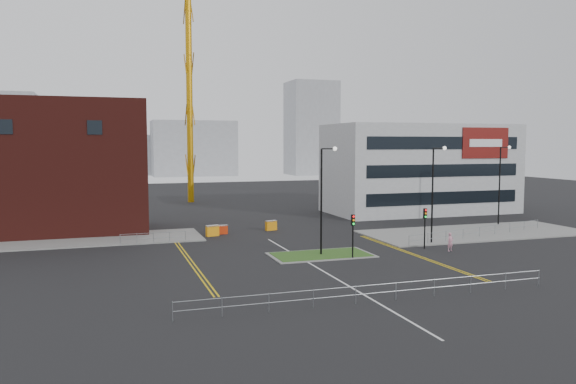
% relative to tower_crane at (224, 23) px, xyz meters
% --- Properties ---
extents(ground, '(200.00, 200.00, 0.00)m').
position_rel_tower_crane_xyz_m(ground, '(-3.27, -53.25, -28.37)').
color(ground, black).
rests_on(ground, ground).
extents(pavement_left, '(28.00, 8.00, 0.12)m').
position_rel_tower_crane_xyz_m(pavement_left, '(-23.27, -31.25, -28.31)').
color(pavement_left, slate).
rests_on(pavement_left, ground).
extents(pavement_right, '(24.00, 10.00, 0.12)m').
position_rel_tower_crane_xyz_m(pavement_right, '(18.73, -39.25, -28.31)').
color(pavement_right, slate).
rests_on(pavement_right, ground).
extents(island_kerb, '(8.60, 4.60, 0.08)m').
position_rel_tower_crane_xyz_m(island_kerb, '(-1.27, -45.25, -28.33)').
color(island_kerb, slate).
rests_on(island_kerb, ground).
extents(grass_island, '(8.00, 4.00, 0.12)m').
position_rel_tower_crane_xyz_m(grass_island, '(-1.27, -45.25, -28.31)').
color(grass_island, '#2B511B').
rests_on(grass_island, ground).
extents(brick_building, '(24.20, 10.07, 14.24)m').
position_rel_tower_crane_xyz_m(brick_building, '(-26.25, -25.25, -21.53)').
color(brick_building, '#4F1813').
rests_on(brick_building, ground).
extents(office_block, '(25.00, 12.20, 12.00)m').
position_rel_tower_crane_xyz_m(office_block, '(22.73, -21.27, -22.37)').
color(office_block, '#A2A5A7').
rests_on(office_block, ground).
extents(tower_crane, '(50.62, 17.64, 41.34)m').
position_rel_tower_crane_xyz_m(tower_crane, '(0.00, 0.00, 0.00)').
color(tower_crane, '#C1820B').
rests_on(tower_crane, ground).
extents(streetlamp_island, '(1.46, 0.36, 9.18)m').
position_rel_tower_crane_xyz_m(streetlamp_island, '(-1.06, -45.25, -22.96)').
color(streetlamp_island, black).
rests_on(streetlamp_island, ground).
extents(streetlamp_right_near, '(1.46, 0.36, 9.18)m').
position_rel_tower_crane_xyz_m(streetlamp_right_near, '(10.94, -43.25, -22.96)').
color(streetlamp_right_near, black).
rests_on(streetlamp_right_near, ground).
extents(streetlamp_right_far, '(1.46, 0.36, 9.18)m').
position_rel_tower_crane_xyz_m(streetlamp_right_far, '(24.94, -35.25, -22.96)').
color(streetlamp_right_far, black).
rests_on(streetlamp_right_far, ground).
extents(traffic_light_island, '(0.28, 0.33, 3.65)m').
position_rel_tower_crane_xyz_m(traffic_light_island, '(0.73, -47.27, -25.81)').
color(traffic_light_island, black).
rests_on(traffic_light_island, ground).
extents(traffic_light_right, '(0.28, 0.33, 3.65)m').
position_rel_tower_crane_xyz_m(traffic_light_right, '(8.73, -45.27, -25.81)').
color(traffic_light_right, black).
rests_on(traffic_light_right, ground).
extents(railing_front, '(24.05, 0.05, 1.10)m').
position_rel_tower_crane_xyz_m(railing_front, '(-3.27, -59.25, -27.59)').
color(railing_front, gray).
rests_on(railing_front, ground).
extents(railing_left, '(6.05, 0.05, 1.10)m').
position_rel_tower_crane_xyz_m(railing_left, '(-14.27, -35.25, -27.63)').
color(railing_left, gray).
rests_on(railing_left, ground).
extents(railing_right, '(19.05, 5.05, 1.10)m').
position_rel_tower_crane_xyz_m(railing_right, '(17.23, -41.75, -27.59)').
color(railing_right, gray).
rests_on(railing_right, ground).
extents(centre_line, '(0.15, 30.00, 0.01)m').
position_rel_tower_crane_xyz_m(centre_line, '(-3.27, -51.25, -28.37)').
color(centre_line, silver).
rests_on(centre_line, ground).
extents(yellow_left_a, '(0.12, 24.00, 0.01)m').
position_rel_tower_crane_xyz_m(yellow_left_a, '(-12.27, -43.25, -28.37)').
color(yellow_left_a, gold).
rests_on(yellow_left_a, ground).
extents(yellow_left_b, '(0.12, 24.00, 0.01)m').
position_rel_tower_crane_xyz_m(yellow_left_b, '(-11.97, -43.25, -28.37)').
color(yellow_left_b, gold).
rests_on(yellow_left_b, ground).
extents(yellow_right_a, '(0.12, 20.00, 0.01)m').
position_rel_tower_crane_xyz_m(yellow_right_a, '(6.23, -47.25, -28.37)').
color(yellow_right_a, gold).
rests_on(yellow_right_a, ground).
extents(yellow_right_b, '(0.12, 20.00, 0.01)m').
position_rel_tower_crane_xyz_m(yellow_right_b, '(6.53, -47.25, -28.37)').
color(yellow_right_b, gold).
rests_on(yellow_right_b, ground).
extents(skyline_b, '(24.00, 12.00, 16.00)m').
position_rel_tower_crane_xyz_m(skyline_b, '(6.73, 76.75, -20.37)').
color(skyline_b, gray).
rests_on(skyline_b, ground).
extents(skyline_c, '(14.00, 12.00, 28.00)m').
position_rel_tower_crane_xyz_m(skyline_c, '(41.73, 71.75, -14.37)').
color(skyline_c, gray).
rests_on(skyline_c, ground).
extents(skyline_d, '(30.00, 12.00, 12.00)m').
position_rel_tower_crane_xyz_m(skyline_d, '(-11.27, 86.75, -22.37)').
color(skyline_d, gray).
rests_on(skyline_d, ground).
extents(pedestrian, '(0.66, 0.49, 1.63)m').
position_rel_tower_crane_xyz_m(pedestrian, '(10.25, -46.98, -27.56)').
color(pedestrian, pink).
rests_on(pedestrian, ground).
extents(barrier_left, '(1.40, 0.75, 1.12)m').
position_rel_tower_crane_xyz_m(barrier_left, '(-8.16, -32.55, -27.76)').
color(barrier_left, orange).
rests_on(barrier_left, ground).
extents(barrier_mid, '(1.15, 0.44, 0.95)m').
position_rel_tower_crane_xyz_m(barrier_mid, '(-6.97, -31.58, -27.86)').
color(barrier_mid, red).
rests_on(barrier_mid, ground).
extents(barrier_right, '(1.34, 0.75, 1.08)m').
position_rel_tower_crane_xyz_m(barrier_right, '(-1.37, -30.71, -27.79)').
color(barrier_right, orange).
rests_on(barrier_right, ground).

